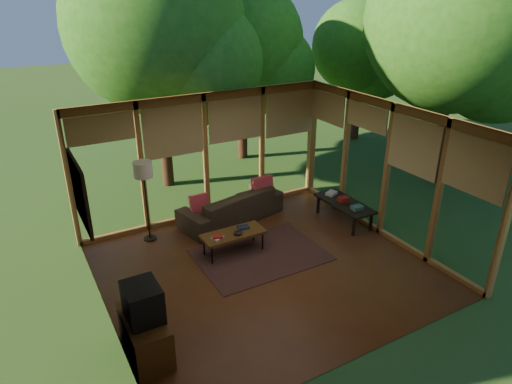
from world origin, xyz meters
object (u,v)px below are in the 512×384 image
sofa (231,206)px  coffee_table (233,234)px  media_cabinet (145,336)px  floor_lamp (143,174)px  television (143,302)px  side_console (344,204)px

sofa → coffee_table: bearing=52.9°
media_cabinet → sofa: bearing=47.0°
floor_lamp → television: bearing=-107.7°
floor_lamp → side_console: floor_lamp is taller
sofa → floor_lamp: 2.10m
side_console → media_cabinet: bearing=-160.2°
media_cabinet → floor_lamp: floor_lamp is taller
sofa → side_console: sofa is taller
television → coffee_table: television is taller
television → side_console: television is taller
media_cabinet → side_console: (4.87, 1.75, 0.11)m
sofa → media_cabinet: size_ratio=2.29×
media_cabinet → television: 0.55m
media_cabinet → floor_lamp: (0.99, 3.05, 1.11)m
sofa → coffee_table: 1.36m
sofa → television: 4.13m
sofa → coffee_table: size_ratio=1.91×
television → side_console: 5.18m
side_console → television: bearing=-160.2°
media_cabinet → television: television is taller
media_cabinet → side_console: media_cabinet is taller
coffee_table → media_cabinet: bearing=-141.6°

